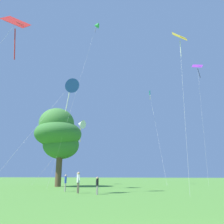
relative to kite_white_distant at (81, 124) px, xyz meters
The scene contains 11 objects.
kite_white_distant is the anchor object (origin of this frame).
kite_yellow_diamond 24.34m from the kite_white_distant, 34.89° to the right, with size 1.62×6.49×17.84m.
kite_green_small 19.10m from the kite_white_distant, 37.43° to the right, with size 1.95×10.92×29.87m.
kite_red_high 24.93m from the kite_white_distant, 76.76° to the right, with size 4.22×9.80×16.03m.
kite_teal_box 16.32m from the kite_white_distant, 34.62° to the left, with size 4.11×12.12×19.26m.
kite_blue_delta 14.58m from the kite_white_distant, 68.43° to the right, with size 3.74×10.89×14.33m.
kite_purple_streamer 25.26m from the kite_white_distant, 16.59° to the left, with size 2.19×5.04×23.18m.
person_child_small 25.51m from the kite_white_distant, 58.54° to the right, with size 0.39×0.33×1.38m.
person_far_back 23.72m from the kite_white_distant, 62.29° to the right, with size 0.52×0.41×1.80m.
person_in_red_shirt 21.80m from the kite_white_distant, 65.90° to the right, with size 0.37×0.45×1.58m.
tree_left_oak 9.73m from the kite_white_distant, 82.73° to the right, with size 6.84×6.84×11.25m.
Camera 1 is at (0.07, -4.21, 1.46)m, focal length 36.76 mm.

